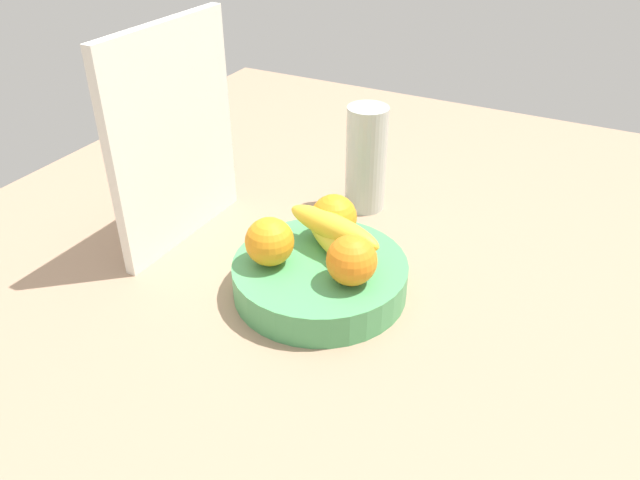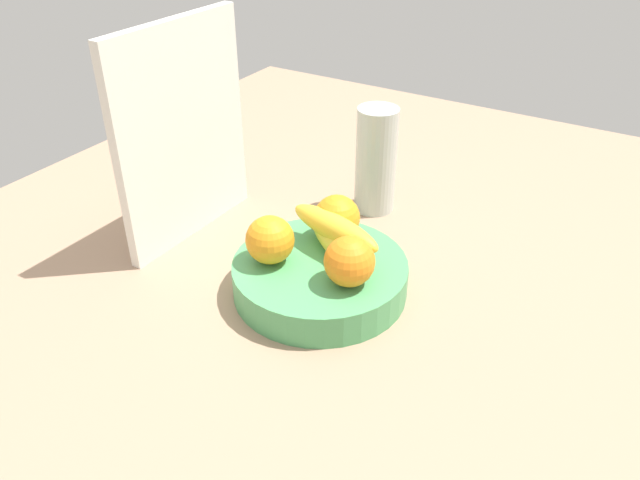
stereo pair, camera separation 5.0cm
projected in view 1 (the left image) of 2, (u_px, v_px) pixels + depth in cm
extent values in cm
cube|color=#A08065|center=(307.00, 301.00, 95.71)|extent=(180.00, 140.00, 3.00)
cylinder|color=#4B9E5F|center=(320.00, 277.00, 94.16)|extent=(26.25, 26.25, 5.17)
sphere|color=orange|center=(270.00, 242.00, 90.96)|extent=(7.24, 7.24, 7.24)
sphere|color=orange|center=(352.00, 260.00, 86.91)|extent=(7.24, 7.24, 7.24)
sphere|color=orange|center=(335.00, 218.00, 96.72)|extent=(7.24, 7.24, 7.24)
ellipsoid|color=yellow|center=(339.00, 246.00, 93.01)|extent=(12.74, 16.37, 4.00)
ellipsoid|color=yellow|center=(333.00, 227.00, 93.22)|extent=(8.16, 17.46, 4.00)
cube|color=white|center=(174.00, 138.00, 99.72)|extent=(28.02, 2.23, 36.00)
cylinder|color=#B9C1B7|center=(366.00, 159.00, 112.39)|extent=(7.34, 7.34, 19.44)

